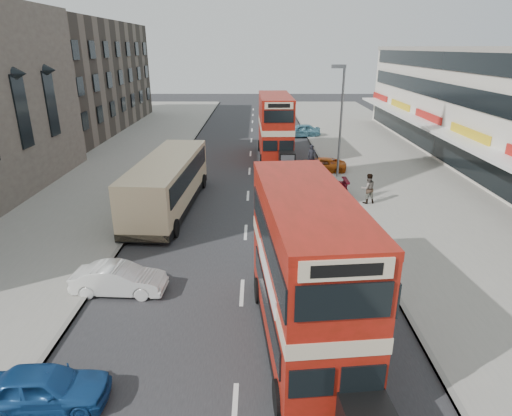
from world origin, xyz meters
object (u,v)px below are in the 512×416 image
(car_right_c, at_px, (300,131))
(bus_main, at_px, (305,272))
(street_lamp, at_px, (340,114))
(car_right_a, at_px, (316,187))
(car_left_front, at_px, (119,279))
(pedestrian_near, at_px, (368,188))
(bus_second, at_px, (275,127))
(cyclist, at_px, (311,163))
(car_right_b, at_px, (320,165))
(car_left_near, at_px, (44,387))
(coach, at_px, (168,182))

(car_right_c, bearing_deg, bus_main, -11.88)
(street_lamp, relative_size, car_right_a, 1.97)
(car_left_front, bearing_deg, pedestrian_near, -47.41)
(pedestrian_near, bearing_deg, street_lamp, -91.80)
(car_right_a, bearing_deg, bus_second, -167.86)
(car_left_front, relative_size, cyclist, 1.68)
(car_right_a, xyz_separation_m, pedestrian_near, (2.95, -1.72, 0.50))
(car_left_front, relative_size, car_right_b, 0.91)
(car_right_b, bearing_deg, pedestrian_near, 20.13)
(street_lamp, height_order, car_right_c, street_lamp)
(bus_main, height_order, car_left_near, bus_main)
(car_right_b, relative_size, car_right_c, 0.95)
(car_right_c, bearing_deg, car_left_front, -24.44)
(car_right_a, height_order, pedestrian_near, pedestrian_near)
(bus_main, distance_m, bus_second, 25.55)
(street_lamp, distance_m, car_right_c, 16.31)
(bus_second, relative_size, car_right_a, 2.31)
(bus_second, bearing_deg, pedestrian_near, 111.71)
(street_lamp, relative_size, bus_main, 0.88)
(car_right_c, xyz_separation_m, cyclist, (-0.47, -14.08, 0.01))
(street_lamp, height_order, coach, street_lamp)
(car_left_front, xyz_separation_m, car_right_c, (10.19, 31.75, 0.12))
(bus_second, height_order, pedestrian_near, bus_second)
(bus_main, bearing_deg, cyclist, -103.10)
(car_right_b, distance_m, pedestrian_near, 7.85)
(car_left_near, bearing_deg, pedestrian_near, -41.41)
(car_right_a, distance_m, cyclist, 5.74)
(bus_main, distance_m, car_right_b, 21.27)
(car_left_front, bearing_deg, cyclist, -25.94)
(street_lamp, distance_m, bus_second, 8.06)
(bus_second, height_order, car_right_a, bus_second)
(street_lamp, relative_size, car_left_near, 2.34)
(car_right_a, bearing_deg, bus_main, -9.07)
(coach, bearing_deg, car_right_b, 41.89)
(street_lamp, height_order, car_right_b, street_lamp)
(car_right_a, bearing_deg, car_left_front, -38.24)
(coach, bearing_deg, car_right_c, 68.87)
(car_left_front, relative_size, car_right_a, 0.89)
(car_left_front, distance_m, pedestrian_near, 16.01)
(bus_second, height_order, coach, bus_second)
(bus_main, xyz_separation_m, coach, (-6.84, 12.67, -0.94))
(street_lamp, bearing_deg, car_left_near, -118.24)
(street_lamp, height_order, car_left_near, street_lamp)
(street_lamp, distance_m, car_left_front, 20.09)
(bus_second, bearing_deg, car_right_b, 124.42)
(bus_main, xyz_separation_m, car_right_a, (2.35, 15.01, -2.05))
(car_right_a, bearing_deg, street_lamp, 153.08)
(car_right_b, xyz_separation_m, cyclist, (-0.71, -0.15, 0.17))
(coach, relative_size, car_right_c, 2.61)
(street_lamp, height_order, pedestrian_near, street_lamp)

